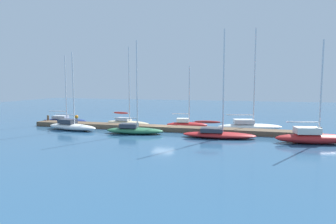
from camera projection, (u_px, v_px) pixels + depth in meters
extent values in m
plane|color=#2D567A|center=(163.00, 130.00, 34.51)|extent=(120.00, 120.00, 0.00)
cube|color=brown|center=(163.00, 128.00, 34.48)|extent=(33.98, 1.95, 0.54)
cylinder|color=brown|center=(48.00, 120.00, 39.68)|extent=(0.28, 0.28, 1.21)
cylinder|color=brown|center=(320.00, 133.00, 29.21)|extent=(0.28, 0.28, 1.21)
ellipsoid|color=navy|center=(65.00, 121.00, 41.12)|extent=(6.55, 2.78, 0.60)
cube|color=#9EA3AD|center=(60.00, 117.00, 41.16)|extent=(2.07, 1.62, 0.39)
cylinder|color=silver|center=(66.00, 87.00, 40.61)|extent=(0.14, 0.14, 8.73)
cylinder|color=silver|center=(58.00, 111.00, 41.13)|extent=(2.66, 0.45, 0.11)
ellipsoid|color=white|center=(72.00, 127.00, 34.78)|extent=(7.03, 2.84, 0.76)
cube|color=#333842|center=(68.00, 121.00, 35.00)|extent=(2.22, 1.56, 0.50)
cylinder|color=silver|center=(73.00, 88.00, 34.18)|extent=(0.14, 0.14, 8.38)
cylinder|color=silver|center=(65.00, 115.00, 35.09)|extent=(2.85, 0.56, 0.11)
ellipsoid|color=beige|center=(128.00, 123.00, 39.11)|extent=(6.54, 2.70, 0.56)
cube|color=silver|center=(124.00, 119.00, 39.33)|extent=(2.07, 1.51, 0.36)
cylinder|color=silver|center=(129.00, 84.00, 38.47)|extent=(0.14, 0.14, 9.71)
cylinder|color=silver|center=(121.00, 113.00, 39.40)|extent=(2.65, 0.51, 0.11)
ellipsoid|color=#B72D28|center=(121.00, 113.00, 39.40)|extent=(2.43, 0.71, 0.28)
ellipsoid|color=#2D7047|center=(135.00, 131.00, 32.29)|extent=(6.58, 2.77, 0.68)
cube|color=#333842|center=(129.00, 126.00, 32.32)|extent=(2.07, 1.62, 0.44)
cylinder|color=silver|center=(137.00, 85.00, 31.73)|extent=(0.14, 0.14, 9.43)
cylinder|color=silver|center=(125.00, 118.00, 32.30)|extent=(2.67, 0.45, 0.11)
ellipsoid|color=#B21E1E|center=(187.00, 125.00, 36.61)|extent=(5.27, 2.27, 0.71)
cube|color=silver|center=(183.00, 120.00, 36.61)|extent=(1.67, 1.29, 0.46)
cylinder|color=silver|center=(189.00, 94.00, 36.19)|extent=(0.13, 0.13, 6.94)
cylinder|color=silver|center=(181.00, 114.00, 36.57)|extent=(2.13, 0.42, 0.10)
ellipsoid|color=#B21E1E|center=(219.00, 135.00, 29.85)|extent=(7.54, 2.76, 0.60)
cube|color=#333842|center=(212.00, 130.00, 29.95)|extent=(2.33, 1.70, 0.39)
cylinder|color=silver|center=(224.00, 81.00, 29.24)|extent=(0.14, 0.14, 10.31)
cylinder|color=silver|center=(207.00, 122.00, 29.95)|extent=(3.10, 0.36, 0.12)
ellipsoid|color=#B72D28|center=(207.00, 122.00, 29.95)|extent=(2.81, 0.58, 0.28)
ellipsoid|color=white|center=(250.00, 127.00, 34.74)|extent=(7.84, 3.77, 0.78)
cube|color=silver|center=(244.00, 122.00, 34.71)|extent=(2.54, 1.96, 0.50)
cylinder|color=silver|center=(255.00, 76.00, 34.12)|extent=(0.15, 0.15, 11.14)
cylinder|color=silver|center=(240.00, 115.00, 34.65)|extent=(3.12, 0.83, 0.12)
ellipsoid|color=#B21E1E|center=(315.00, 139.00, 27.10)|extent=(7.44, 3.40, 0.92)
cube|color=silver|center=(307.00, 130.00, 27.07)|extent=(2.39, 1.81, 0.60)
cylinder|color=silver|center=(321.00, 87.00, 26.60)|extent=(0.14, 0.14, 8.56)
cylinder|color=silver|center=(303.00, 122.00, 27.03)|extent=(2.98, 0.71, 0.11)
sphere|color=orange|center=(77.00, 117.00, 46.01)|extent=(0.55, 0.55, 0.55)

